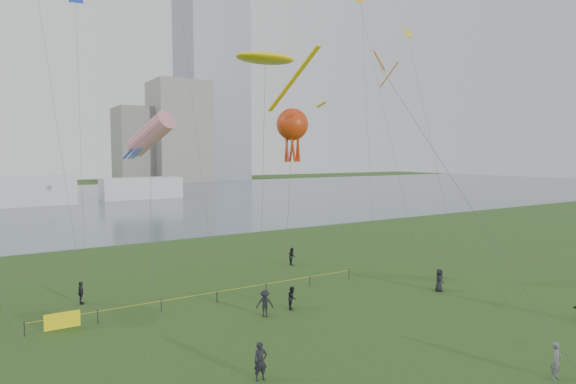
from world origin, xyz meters
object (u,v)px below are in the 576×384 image
kite_stingray (266,59)px  kite_flyer (556,361)px  fence (129,309)px  kite_octopus (292,125)px

kite_stingray → kite_flyer: bearing=-86.3°
kite_flyer → kite_stingray: kite_stingray is taller
fence → kite_stingray: bearing=19.8°
kite_flyer → kite_stingray: bearing=84.8°
fence → kite_stingray: size_ratio=1.27×
kite_octopus → kite_stingray: bearing=93.1°
kite_stingray → kite_octopus: bearing=-90.6°
fence → kite_flyer: size_ratio=13.52×
kite_flyer → kite_octopus: (-1.98, 19.76, 11.84)m
kite_flyer → kite_octopus: size_ratio=0.13×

